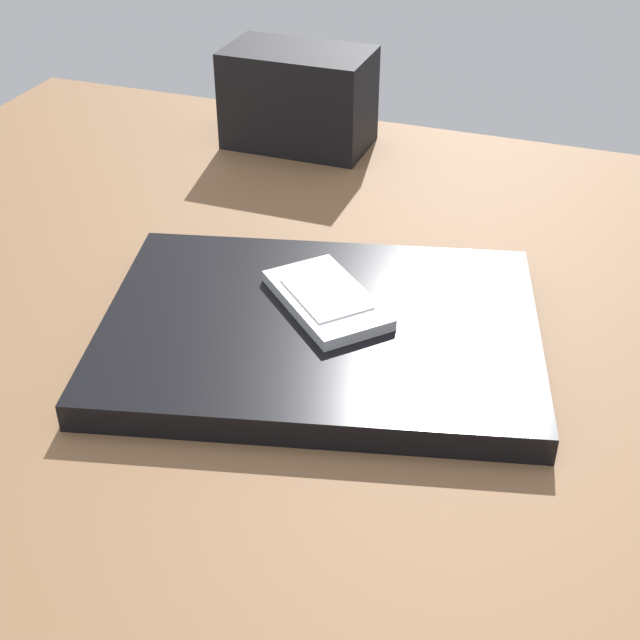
# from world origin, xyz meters

# --- Properties ---
(desk_surface) EXTENTS (1.20, 0.80, 0.03)m
(desk_surface) POSITION_xyz_m (0.00, 0.00, 0.01)
(desk_surface) COLOR brown
(desk_surface) RESTS_ON ground
(laptop_closed) EXTENTS (0.35, 0.29, 0.02)m
(laptop_closed) POSITION_xyz_m (-0.10, -0.02, 0.04)
(laptop_closed) COLOR black
(laptop_closed) RESTS_ON desk_surface
(cell_phone_on_laptop) EXTENTS (0.11, 0.11, 0.01)m
(cell_phone_on_laptop) POSITION_xyz_m (-0.10, -0.00, 0.06)
(cell_phone_on_laptop) COLOR silver
(cell_phone_on_laptop) RESTS_ON laptop_closed
(desk_organizer) EXTENTS (0.15, 0.09, 0.10)m
(desk_organizer) POSITION_xyz_m (-0.24, 0.31, 0.08)
(desk_organizer) COLOR black
(desk_organizer) RESTS_ON desk_surface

